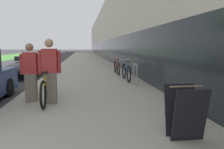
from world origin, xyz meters
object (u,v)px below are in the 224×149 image
cruiser_bike_nearest (126,72)px  sandwich_board_sign (185,112)px  cruiser_bike_middle (117,67)px  vintage_roadster_curbside (24,68)px  bike_rack_hoop (135,72)px  tandem_bicycle (49,87)px  person_bystander (31,73)px  person_rider (50,71)px

cruiser_bike_nearest → sandwich_board_sign: 6.22m
cruiser_bike_nearest → cruiser_bike_middle: size_ratio=0.99×
cruiser_bike_nearest → vintage_roadster_curbside: size_ratio=0.46×
bike_rack_hoop → sandwich_board_sign: sandwich_board_sign is taller
bike_rack_hoop → cruiser_bike_middle: 3.41m
cruiser_bike_nearest → tandem_bicycle: bearing=-131.2°
person_bystander → vintage_roadster_curbside: person_bystander is taller
person_rider → cruiser_bike_nearest: size_ratio=0.94×
bike_rack_hoop → sandwich_board_sign: (-0.37, -5.07, -0.06)m
person_bystander → cruiser_bike_middle: (3.27, 5.57, -0.44)m
sandwich_board_sign → tandem_bicycle: bearing=132.2°
bike_rack_hoop → tandem_bicycle: bearing=-144.6°
bike_rack_hoop → cruiser_bike_middle: (-0.23, 3.40, -0.14)m
bike_rack_hoop → vintage_roadster_curbside: (-5.27, 3.88, -0.15)m
bike_rack_hoop → sandwich_board_sign: size_ratio=0.94×
person_rider → cruiser_bike_nearest: bearing=52.2°
person_bystander → sandwich_board_sign: 4.28m
person_rider → person_bystander: 0.63m
cruiser_bike_nearest → vintage_roadster_curbside: vintage_roadster_curbside is taller
bike_rack_hoop → person_bystander: bearing=-148.2°
cruiser_bike_nearest → person_bystander: bearing=-135.3°
sandwich_board_sign → person_rider: bearing=134.4°
person_rider → sandwich_board_sign: size_ratio=1.93×
tandem_bicycle → vintage_roadster_curbside: (-2.24, 6.03, -0.02)m
person_bystander → bike_rack_hoop: person_bystander is taller
cruiser_bike_middle → sandwich_board_sign: bearing=-90.9°
tandem_bicycle → person_rider: size_ratio=1.43×
bike_rack_hoop → cruiser_bike_nearest: size_ratio=0.46×
tandem_bicycle → cruiser_bike_nearest: bearing=48.8°
cruiser_bike_nearest → sandwich_board_sign: size_ratio=2.04×
sandwich_board_sign → cruiser_bike_nearest: bearing=87.9°
bike_rack_hoop → cruiser_bike_middle: cruiser_bike_middle is taller
cruiser_bike_nearest → sandwich_board_sign: bearing=-92.1°
person_bystander → cruiser_bike_middle: 6.47m
person_rider → sandwich_board_sign: (2.56, -2.62, -0.42)m
vintage_roadster_curbside → bike_rack_hoop: bearing=-36.4°
bike_rack_hoop → vintage_roadster_curbside: vintage_roadster_curbside is taller
cruiser_bike_middle → vintage_roadster_curbside: size_ratio=0.47×
vintage_roadster_curbside → cruiser_bike_middle: bearing=-5.5°
cruiser_bike_middle → vintage_roadster_curbside: 5.06m
bike_rack_hoop → vintage_roadster_curbside: bearing=143.6°
tandem_bicycle → cruiser_bike_middle: (2.80, 5.54, -0.01)m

